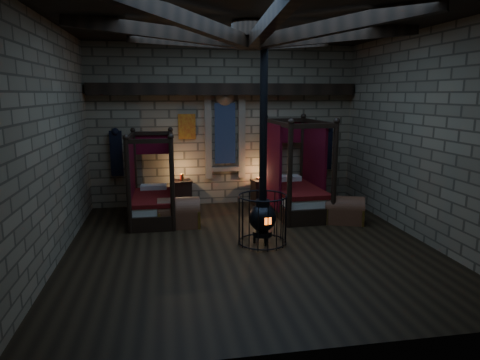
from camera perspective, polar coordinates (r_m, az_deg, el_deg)
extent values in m
cube|color=black|center=(8.47, 1.33, -8.88)|extent=(7.00, 7.00, 0.01)
cube|color=#847054|center=(11.43, -2.05, 7.22)|extent=(7.00, 0.02, 4.20)
cube|color=#847054|center=(4.64, 9.85, 0.83)|extent=(7.00, 0.02, 4.20)
cube|color=#847054|center=(8.07, -23.85, 4.49)|extent=(0.02, 7.00, 4.20)
cube|color=#847054|center=(9.32, 23.11, 5.36)|extent=(0.02, 7.00, 4.20)
cube|color=black|center=(8.04, 1.47, 20.45)|extent=(7.00, 7.00, 0.01)
cube|color=black|center=(11.22, -1.96, 12.00)|extent=(6.86, 0.35, 0.30)
cylinder|color=black|center=(8.02, 1.47, 19.40)|extent=(0.70, 0.70, 0.25)
cube|color=black|center=(11.39, -2.01, 6.20)|extent=(0.55, 0.04, 1.60)
cube|color=maroon|center=(11.29, -7.09, 7.09)|extent=(0.45, 0.03, 0.65)
cube|color=black|center=(11.30, -16.15, 3.41)|extent=(0.30, 0.10, 1.15)
cube|color=black|center=(12.04, 11.43, 4.11)|extent=(0.30, 0.10, 1.15)
cube|color=black|center=(10.35, -11.46, -4.34)|extent=(1.01, 1.92, 0.33)
cube|color=beige|center=(10.28, -11.51, -2.97)|extent=(0.90, 1.77, 0.20)
cube|color=maroon|center=(10.25, -11.54, -2.27)|extent=(0.95, 1.81, 0.09)
cube|color=beige|center=(10.91, -11.43, -0.95)|extent=(0.64, 0.33, 0.13)
cube|color=#5F0817|center=(10.98, -11.61, 4.71)|extent=(1.01, 0.06, 0.50)
cylinder|color=black|center=(9.29, -14.68, -0.94)|extent=(0.10, 0.10, 2.02)
cylinder|color=black|center=(11.08, -13.84, 1.07)|extent=(0.10, 0.10, 2.02)
cylinder|color=black|center=(9.25, -9.02, -0.76)|extent=(0.10, 0.10, 2.02)
cylinder|color=black|center=(11.05, -9.09, 1.23)|extent=(0.10, 0.10, 2.02)
cube|color=#5F0817|center=(10.45, -14.26, 0.69)|extent=(0.07, 1.38, 1.79)
cube|color=#5F0817|center=(10.41, -8.93, 0.86)|extent=(0.07, 1.38, 1.79)
cube|color=black|center=(10.77, 7.43, -3.46)|extent=(1.20, 2.22, 0.38)
cube|color=beige|center=(10.70, 7.47, -1.94)|extent=(1.07, 2.05, 0.23)
cube|color=maroon|center=(10.67, 7.49, -1.17)|extent=(1.14, 2.09, 0.10)
cube|color=beige|center=(11.38, 6.19, 0.20)|extent=(0.75, 0.39, 0.15)
cube|color=#5F0817|center=(11.48, 5.88, 6.38)|extent=(1.15, 0.09, 0.58)
cylinder|color=black|center=(9.42, 6.65, 0.43)|extent=(0.12, 0.12, 2.31)
cylinder|color=black|center=(11.40, 3.34, 2.41)|extent=(0.12, 0.12, 2.31)
cylinder|color=black|center=(9.80, 12.48, 0.66)|extent=(0.12, 0.12, 2.31)
cylinder|color=black|center=(11.71, 8.30, 2.55)|extent=(0.12, 0.12, 2.31)
cube|color=#5F0817|center=(10.68, 4.20, 2.07)|extent=(0.12, 1.57, 2.04)
cube|color=#5F0817|center=(11.04, 9.76, 2.24)|extent=(0.12, 1.57, 2.04)
cube|color=brown|center=(9.74, -8.13, -5.07)|extent=(0.94, 0.58, 0.39)
cylinder|color=brown|center=(9.68, -8.17, -3.97)|extent=(0.94, 0.58, 0.57)
cube|color=#B28D36|center=(9.74, -10.68, -5.15)|extent=(0.06, 0.59, 0.41)
cube|color=#B28D36|center=(9.75, -5.59, -4.98)|extent=(0.06, 0.59, 0.41)
cube|color=brown|center=(10.21, 13.68, -4.57)|extent=(1.00, 0.80, 0.36)
cylinder|color=brown|center=(10.16, 13.73, -3.58)|extent=(1.00, 0.80, 0.53)
cube|color=#B28D36|center=(10.19, 11.41, -4.50)|extent=(0.24, 0.54, 0.38)
cube|color=#B28D36|center=(10.25, 15.95, -4.63)|extent=(0.24, 0.54, 0.38)
cube|color=black|center=(11.14, -7.69, -2.05)|extent=(0.49, 0.47, 0.72)
cube|color=black|center=(11.06, -7.74, -0.13)|extent=(0.53, 0.51, 0.04)
cylinder|color=#B28D36|center=(11.04, -7.76, 0.39)|extent=(0.10, 0.10, 0.16)
cube|color=black|center=(11.47, 2.67, -1.74)|extent=(0.46, 0.44, 0.65)
cube|color=black|center=(11.40, 2.68, -0.05)|extent=(0.50, 0.49, 0.04)
cube|color=brown|center=(11.39, 2.68, 0.22)|extent=(0.19, 0.15, 0.05)
cylinder|color=black|center=(8.58, 2.99, -7.08)|extent=(0.39, 0.39, 0.10)
sphere|color=black|center=(8.49, 3.01, -5.02)|extent=(0.55, 0.55, 0.55)
cylinder|color=black|center=(8.41, 3.03, -3.10)|extent=(0.27, 0.27, 0.14)
cube|color=#FF5914|center=(8.25, 3.75, -5.50)|extent=(0.14, 0.05, 0.14)
cylinder|color=black|center=(8.15, 3.15, 8.09)|extent=(0.15, 0.15, 3.17)
torus|color=black|center=(8.64, 2.98, -8.19)|extent=(0.97, 0.97, 0.03)
torus|color=black|center=(8.37, 3.04, -2.13)|extent=(0.97, 0.97, 0.03)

